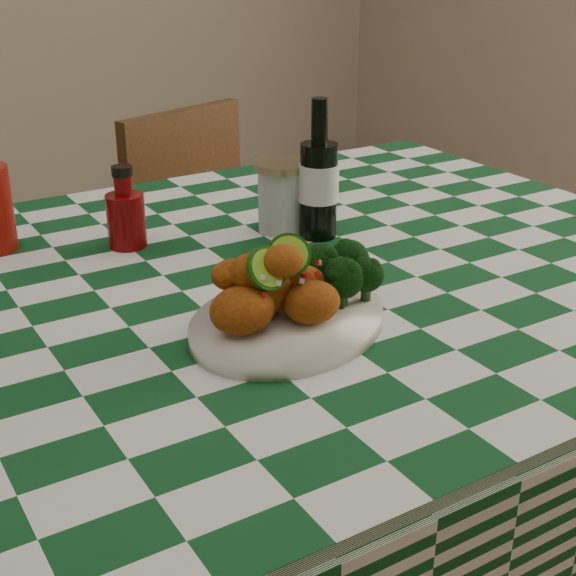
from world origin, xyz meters
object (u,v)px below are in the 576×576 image
ketchup_bottle (125,207)px  beer_bottle (319,169)px  mason_jar (282,197)px  dining_table (196,519)px  plate (288,322)px  fried_chicken_pile (278,282)px  wooden_chair_right (234,281)px

ketchup_bottle → beer_bottle: (0.28, -0.12, 0.05)m
ketchup_bottle → mason_jar: 0.25m
dining_table → ketchup_bottle: (0.00, 0.20, 0.46)m
plate → fried_chicken_pile: bearing=180.0°
fried_chicken_pile → mason_jar: mason_jar is taller
fried_chicken_pile → ketchup_bottle: size_ratio=1.16×
dining_table → fried_chicken_pile: 0.49m
beer_bottle → ketchup_bottle: bearing=157.1°
dining_table → beer_bottle: beer_bottle is taller
fried_chicken_pile → beer_bottle: 0.35m
mason_jar → beer_bottle: size_ratio=0.52×
ketchup_bottle → beer_bottle: beer_bottle is taller
dining_table → fried_chicken_pile: size_ratio=11.12×
fried_chicken_pile → wooden_chair_right: 1.10m
beer_bottle → wooden_chair_right: (0.19, 0.66, -0.48)m
mason_jar → wooden_chair_right: mason_jar is taller
dining_table → mason_jar: mason_jar is taller
dining_table → fried_chicken_pile: bearing=-73.7°
fried_chicken_pile → beer_bottle: size_ratio=0.67×
beer_bottle → wooden_chair_right: beer_bottle is taller
fried_chicken_pile → wooden_chair_right: fried_chicken_pile is taller
fried_chicken_pile → beer_bottle: bearing=48.3°
plate → wooden_chair_right: 1.08m
mason_jar → beer_bottle: (0.03, -0.05, 0.05)m
ketchup_bottle → mason_jar: ketchup_bottle is taller
plate → beer_bottle: bearing=50.1°
beer_bottle → mason_jar: bearing=122.5°
dining_table → plate: size_ratio=5.90×
dining_table → beer_bottle: size_ratio=7.47×
mason_jar → ketchup_bottle: bearing=165.5°
plate → fried_chicken_pile: (-0.01, 0.00, 0.06)m
fried_chicken_pile → beer_bottle: beer_bottle is taller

